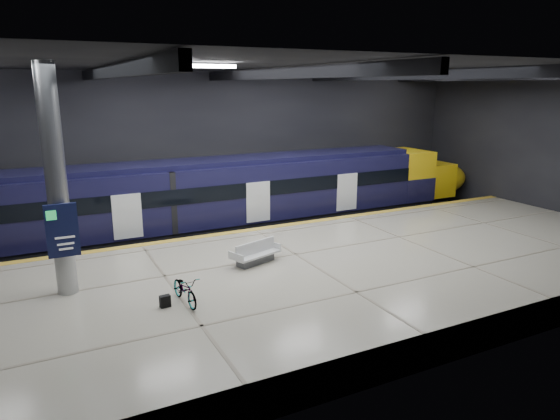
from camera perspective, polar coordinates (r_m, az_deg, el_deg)
ground at (r=20.22m, az=0.40°, el=-7.17°), size 30.00×30.00×0.00m
room_shell at (r=18.91m, az=0.42°, el=9.20°), size 30.10×16.10×8.05m
platform at (r=17.98m, az=4.06°, el=-8.10°), size 30.00×11.00×1.10m
safety_strip at (r=22.22m, az=-2.82°, el=-2.20°), size 30.00×0.40×0.01m
rails at (r=24.95m, az=-5.35°, el=-2.88°), size 30.00×1.52×0.16m
train at (r=24.29m, az=-6.47°, el=1.45°), size 29.40×2.84×3.79m
bench at (r=17.99m, az=-2.83°, el=-5.21°), size 2.02×1.32×0.83m
bicycle at (r=15.02m, az=-10.81°, el=-8.89°), size 0.75×1.69×0.86m
pannier_bag at (r=14.99m, az=-13.00°, el=-10.12°), size 0.31×0.20×0.35m
info_column at (r=16.02m, az=-24.16°, el=2.54°), size 0.90×0.78×6.90m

